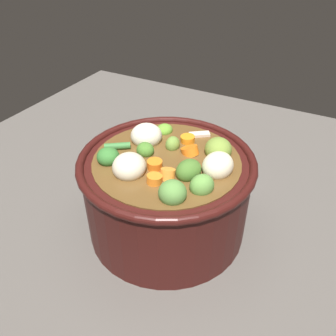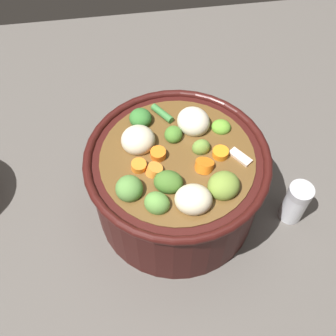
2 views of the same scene
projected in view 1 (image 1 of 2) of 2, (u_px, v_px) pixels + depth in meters
ground_plane at (167, 226)px, 0.59m from camera, size 1.10×1.10×0.00m
cooking_pot at (167, 192)px, 0.55m from camera, size 0.27×0.27×0.17m
salt_shaker at (231, 160)px, 0.68m from camera, size 0.04×0.04×0.08m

